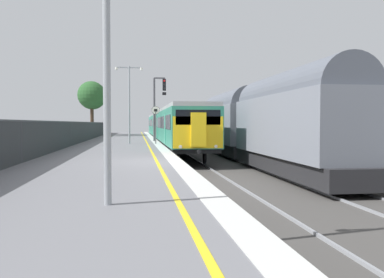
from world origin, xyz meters
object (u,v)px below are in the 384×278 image
object	(u,v)px
speed_limit_sign	(156,120)
background_tree_centre	(93,97)
platform_lamp_mid	(129,98)
commuter_train_at_platform	(168,126)
freight_train_adjacent_track	(254,120)
background_tree_left	(92,96)
platform_lamp_near	(106,20)
signal_gantry	(157,102)

from	to	relation	value
speed_limit_sign	background_tree_centre	world-z (taller)	background_tree_centre
platform_lamp_mid	background_tree_centre	distance (m)	24.49
commuter_train_at_platform	background_tree_centre	world-z (taller)	background_tree_centre
freight_train_adjacent_track	background_tree_left	xyz separation A→B (m)	(-12.42, 24.70, 3.03)
background_tree_left	freight_train_adjacent_track	bearing A→B (deg)	-63.31
speed_limit_sign	platform_lamp_near	size ratio (longest dim) A/B	0.48
commuter_train_at_platform	platform_lamp_near	xyz separation A→B (m)	(-3.76, -34.17, 2.10)
commuter_train_at_platform	background_tree_left	xyz separation A→B (m)	(-8.41, 7.62, 3.44)
signal_gantry	background_tree_centre	distance (m)	20.96
freight_train_adjacent_track	platform_lamp_near	xyz separation A→B (m)	(-7.76, -17.09, 1.69)
background_tree_centre	commuter_train_at_platform	bearing A→B (deg)	-54.52
speed_limit_sign	background_tree_left	world-z (taller)	background_tree_left
platform_lamp_mid	background_tree_centre	world-z (taller)	background_tree_centre
commuter_train_at_platform	signal_gantry	xyz separation A→B (m)	(-1.49, -7.18, 2.07)
platform_lamp_mid	background_tree_centre	size ratio (longest dim) A/B	0.82
freight_train_adjacent_track	background_tree_centre	distance (m)	32.30
freight_train_adjacent_track	platform_lamp_near	size ratio (longest dim) A/B	4.36
platform_lamp_mid	background_tree_left	world-z (taller)	background_tree_left
signal_gantry	platform_lamp_near	xyz separation A→B (m)	(-2.27, -26.99, 0.03)
commuter_train_at_platform	freight_train_adjacent_track	xyz separation A→B (m)	(4.00, -17.08, 0.41)
freight_train_adjacent_track	platform_lamp_near	distance (m)	18.85
speed_limit_sign	background_tree_centre	xyz separation A→B (m)	(-6.98, 24.23, 3.19)
freight_train_adjacent_track	platform_lamp_mid	xyz separation A→B (m)	(-7.76, 5.56, 1.66)
speed_limit_sign	platform_lamp_mid	distance (m)	2.51
platform_lamp_near	background_tree_centre	size ratio (longest dim) A/B	0.83
platform_lamp_near	platform_lamp_mid	distance (m)	22.65
platform_lamp_near	platform_lamp_mid	bearing A→B (deg)	90.00
signal_gantry	commuter_train_at_platform	bearing A→B (deg)	78.31
speed_limit_sign	platform_lamp_near	distance (m)	22.47
platform_lamp_mid	background_tree_left	xyz separation A→B (m)	(-4.66, 19.13, 1.37)
commuter_train_at_platform	platform_lamp_mid	distance (m)	12.29
speed_limit_sign	platform_lamp_mid	world-z (taller)	platform_lamp_mid
platform_lamp_near	background_tree_left	distance (m)	42.07
commuter_train_at_platform	platform_lamp_near	bearing A→B (deg)	-96.27
platform_lamp_mid	background_tree_left	bearing A→B (deg)	103.68
platform_lamp_near	speed_limit_sign	bearing A→B (deg)	85.11
commuter_train_at_platform	signal_gantry	size ratio (longest dim) A/B	7.71
freight_train_adjacent_track	speed_limit_sign	size ratio (longest dim) A/B	9.07
commuter_train_at_platform	background_tree_centre	xyz separation A→B (m)	(-8.83, 12.39, 3.68)
speed_limit_sign	platform_lamp_near	bearing A→B (deg)	-94.89
signal_gantry	background_tree_left	world-z (taller)	background_tree_left
platform_lamp_mid	freight_train_adjacent_track	bearing A→B (deg)	-35.64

